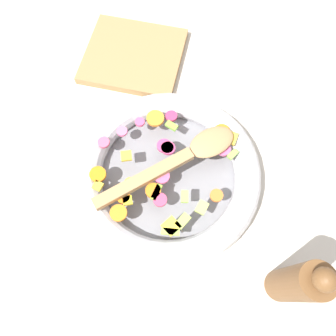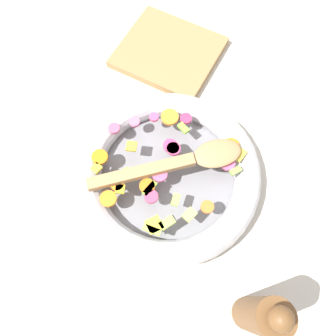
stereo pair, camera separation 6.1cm
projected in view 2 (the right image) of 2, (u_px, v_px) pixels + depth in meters
ground_plane at (168, 177)px, 0.65m from camera, size 4.00×4.00×0.00m
skillet at (168, 173)px, 0.63m from camera, size 0.36×0.36×0.05m
chopped_vegetables at (164, 165)px, 0.61m from camera, size 0.27×0.25×0.01m
wooden_spoon at (183, 162)px, 0.60m from camera, size 0.24×0.22×0.01m
pepper_mill at (261, 316)px, 0.48m from camera, size 0.05×0.05×0.20m
cutting_board at (169, 52)px, 0.76m from camera, size 0.22×0.20×0.02m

